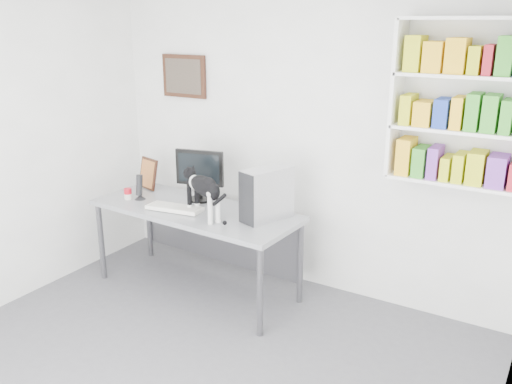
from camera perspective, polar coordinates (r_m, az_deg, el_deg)
room at (r=3.38m, az=-10.80°, el=-1.40°), size 4.01×4.01×2.70m
bookshelf at (r=4.31m, az=20.97°, el=8.70°), size 1.03×0.28×1.24m
wall_art at (r=5.57m, az=-7.58°, el=11.99°), size 0.52×0.04×0.42m
desk at (r=5.07m, az=-6.32°, el=-6.04°), size 1.98×0.84×0.81m
monitor at (r=5.06m, az=-5.91°, el=1.79°), size 0.50×0.33×0.49m
keyboard at (r=4.89m, az=-8.54°, el=-1.67°), size 0.53×0.27×0.04m
pc_tower at (r=4.56m, az=1.16°, el=-0.22°), size 0.33×0.49×0.45m
speaker at (r=5.21m, az=-12.18°, el=0.56°), size 0.12×0.12×0.25m
leaning_print at (r=5.53m, az=-11.28°, el=1.98°), size 0.27×0.17×0.32m
soup_can at (r=5.26m, az=-13.33°, el=-0.19°), size 0.08×0.08×0.11m
cat at (r=4.63m, az=-5.52°, el=-0.43°), size 0.63×0.42×0.38m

